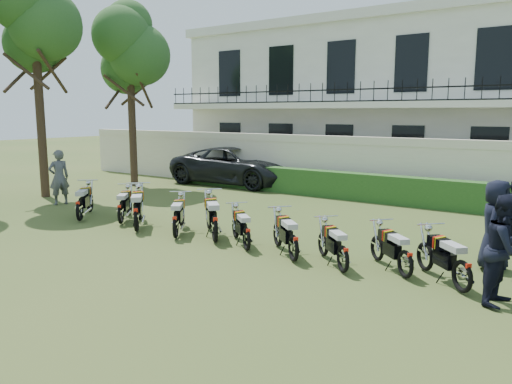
# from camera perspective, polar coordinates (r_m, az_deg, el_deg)

# --- Properties ---
(ground) EXTENTS (100.00, 100.00, 0.00)m
(ground) POSITION_cam_1_polar(r_m,az_deg,el_deg) (13.09, -4.04, -5.11)
(ground) COLOR #3B5321
(ground) RESTS_ON ground
(perimeter_wall) EXTENTS (30.00, 0.35, 2.30)m
(perimeter_wall) POSITION_cam_1_polar(r_m,az_deg,el_deg) (19.66, 10.82, 2.98)
(perimeter_wall) COLOR beige
(perimeter_wall) RESTS_ON ground
(hedge) EXTENTS (18.00, 0.60, 1.00)m
(hedge) POSITION_cam_1_polar(r_m,az_deg,el_deg) (18.62, 12.54, 0.51)
(hedge) COLOR #1D4819
(hedge) RESTS_ON ground
(building) EXTENTS (20.40, 9.60, 7.40)m
(building) POSITION_cam_1_polar(r_m,az_deg,el_deg) (25.11, 16.71, 9.85)
(building) COLOR white
(building) RESTS_ON ground
(tree_west_mid) EXTENTS (3.40, 3.20, 8.82)m
(tree_west_mid) POSITION_cam_1_polar(r_m,az_deg,el_deg) (20.86, -24.02, 17.88)
(tree_west_mid) COLOR #473323
(tree_west_mid) RESTS_ON ground
(tree_west_near) EXTENTS (3.40, 3.20, 7.90)m
(tree_west_near) POSITION_cam_1_polar(r_m,az_deg,el_deg) (22.71, -14.21, 15.60)
(tree_west_near) COLOR #473323
(tree_west_near) RESTS_ON ground
(motorcycle_0) EXTENTS (1.37, 1.56, 1.08)m
(motorcycle_0) POSITION_cam_1_polar(r_m,az_deg,el_deg) (15.59, -19.54, -1.45)
(motorcycle_0) COLOR black
(motorcycle_0) RESTS_ON ground
(motorcycle_1) EXTENTS (1.24, 1.52, 1.02)m
(motorcycle_1) POSITION_cam_1_polar(r_m,az_deg,el_deg) (14.85, -15.22, -1.86)
(motorcycle_1) COLOR black
(motorcycle_1) RESTS_ON ground
(motorcycle_2) EXTENTS (1.57, 1.60, 1.16)m
(motorcycle_2) POSITION_cam_1_polar(r_m,az_deg,el_deg) (13.76, -13.54, -2.36)
(motorcycle_2) COLOR black
(motorcycle_2) RESTS_ON ground
(motorcycle_3) EXTENTS (1.21, 1.59, 1.04)m
(motorcycle_3) POSITION_cam_1_polar(r_m,az_deg,el_deg) (12.86, -9.20, -3.27)
(motorcycle_3) COLOR black
(motorcycle_3) RESTS_ON ground
(motorcycle_4) EXTENTS (1.60, 1.55, 1.16)m
(motorcycle_4) POSITION_cam_1_polar(r_m,az_deg,el_deg) (12.33, -4.75, -3.47)
(motorcycle_4) COLOR black
(motorcycle_4) RESTS_ON ground
(motorcycle_5) EXTENTS (1.40, 1.20, 0.96)m
(motorcycle_5) POSITION_cam_1_polar(r_m,az_deg,el_deg) (11.61, -1.08, -4.69)
(motorcycle_5) COLOR black
(motorcycle_5) RESTS_ON ground
(motorcycle_6) EXTENTS (1.44, 1.31, 1.01)m
(motorcycle_6) POSITION_cam_1_polar(r_m,az_deg,el_deg) (10.78, 4.32, -5.66)
(motorcycle_6) COLOR black
(motorcycle_6) RESTS_ON ground
(motorcycle_7) EXTENTS (1.33, 1.26, 0.95)m
(motorcycle_7) POSITION_cam_1_polar(r_m,az_deg,el_deg) (10.19, 9.93, -6.82)
(motorcycle_7) COLOR black
(motorcycle_7) RESTS_ON ground
(motorcycle_8) EXTENTS (1.35, 1.22, 0.95)m
(motorcycle_8) POSITION_cam_1_polar(r_m,az_deg,el_deg) (10.14, 16.74, -7.15)
(motorcycle_8) COLOR black
(motorcycle_8) RESTS_ON ground
(motorcycle_9) EXTENTS (1.41, 1.36, 1.02)m
(motorcycle_9) POSITION_cam_1_polar(r_m,az_deg,el_deg) (9.68, 22.55, -8.06)
(motorcycle_9) COLOR black
(motorcycle_9) RESTS_ON ground
(suv) EXTENTS (6.15, 3.04, 1.68)m
(suv) POSITION_cam_1_polar(r_m,az_deg,el_deg) (22.36, -2.26, 2.99)
(suv) COLOR black
(suv) RESTS_ON ground
(inspector) EXTENTS (0.64, 0.80, 1.93)m
(inspector) POSITION_cam_1_polar(r_m,az_deg,el_deg) (18.74, -21.59, 1.57)
(inspector) COLOR #5C5C61
(inspector) RESTS_ON ground
(officer_1) EXTENTS (0.84, 1.01, 1.88)m
(officer_1) POSITION_cam_1_polar(r_m,az_deg,el_deg) (9.33, 26.72, -5.95)
(officer_1) COLOR black
(officer_1) RESTS_ON ground
(officer_3) EXTENTS (0.60, 0.91, 1.87)m
(officer_3) POSITION_cam_1_polar(r_m,az_deg,el_deg) (11.27, 25.68, -3.46)
(officer_3) COLOR black
(officer_3) RESTS_ON ground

